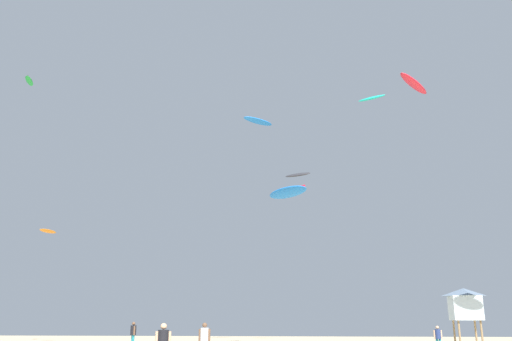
% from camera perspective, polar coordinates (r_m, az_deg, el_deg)
% --- Properties ---
extents(person_midground, '(0.57, 0.39, 1.73)m').
position_cam_1_polar(person_midground, '(26.91, -5.53, -17.39)').
color(person_midground, '#2D2D33').
rests_on(person_midground, ground).
extents(person_left, '(0.51, 0.35, 1.55)m').
position_cam_1_polar(person_left, '(36.57, 18.85, -16.42)').
color(person_left, teal).
rests_on(person_left, ground).
extents(person_right, '(0.41, 0.51, 1.80)m').
position_cam_1_polar(person_right, '(40.89, -12.97, -16.51)').
color(person_right, teal).
rests_on(person_right, ground).
extents(lifeguard_tower, '(2.30, 2.30, 4.15)m').
position_cam_1_polar(lifeguard_tower, '(42.38, 21.38, -13.09)').
color(lifeguard_tower, '#8C704C').
rests_on(lifeguard_tower, ground).
extents(kite_aloft_1, '(3.46, 3.29, 0.84)m').
position_cam_1_polar(kite_aloft_1, '(38.48, 3.39, -2.33)').
color(kite_aloft_1, blue).
extents(kite_aloft_2, '(2.88, 1.78, 0.63)m').
position_cam_1_polar(kite_aloft_2, '(54.73, 4.49, -0.46)').
color(kite_aloft_2, '#2D2D33').
extents(kite_aloft_3, '(2.12, 1.48, 0.46)m').
position_cam_1_polar(kite_aloft_3, '(40.03, 12.24, 7.56)').
color(kite_aloft_3, '#19B29E').
extents(kite_aloft_5, '(2.61, 3.52, 0.81)m').
position_cam_1_polar(kite_aloft_5, '(33.08, 16.48, 8.87)').
color(kite_aloft_5, red).
extents(kite_aloft_6, '(1.26, 2.11, 0.31)m').
position_cam_1_polar(kite_aloft_6, '(51.19, -23.04, 8.80)').
color(kite_aloft_6, green).
extents(kite_aloft_7, '(3.27, 3.31, 0.43)m').
position_cam_1_polar(kite_aloft_7, '(54.93, 0.20, 5.29)').
color(kite_aloft_7, blue).
extents(kite_aloft_8, '(1.07, 2.25, 0.35)m').
position_cam_1_polar(kite_aloft_8, '(53.62, -21.31, -6.05)').
color(kite_aloft_8, orange).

